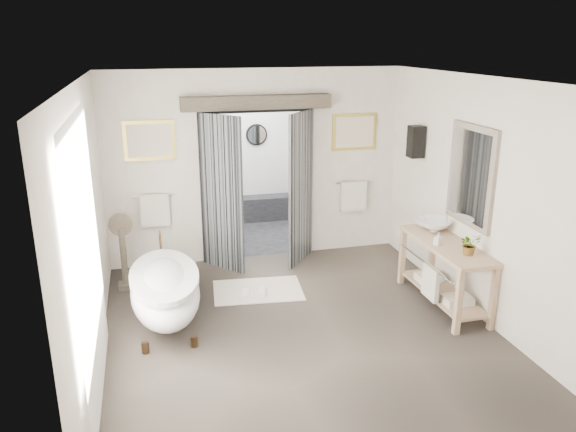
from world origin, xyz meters
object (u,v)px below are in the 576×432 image
at_px(rug, 258,290).
at_px(basin, 434,225).
at_px(vanity, 443,269).
at_px(clawfoot_tub, 165,290).

height_order(rug, basin, basin).
relative_size(vanity, rug, 1.33).
relative_size(clawfoot_tub, basin, 3.88).
distance_m(vanity, rug, 2.48).
distance_m(clawfoot_tub, basin, 3.58).
bearing_deg(basin, rug, 179.87).
xyz_separation_m(vanity, basin, (0.08, 0.46, 0.43)).
bearing_deg(vanity, clawfoot_tub, 173.51).
relative_size(clawfoot_tub, rug, 1.51).
bearing_deg(rug, clawfoot_tub, -154.04).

